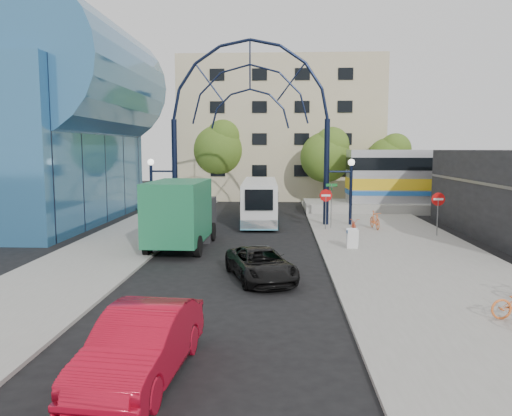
# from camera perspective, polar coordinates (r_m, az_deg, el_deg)

# --- Properties ---
(ground) EXTENTS (120.00, 120.00, 0.00)m
(ground) POSITION_cam_1_polar(r_m,az_deg,el_deg) (19.53, -3.15, -8.29)
(ground) COLOR black
(ground) RESTS_ON ground
(sidewalk_east) EXTENTS (8.00, 56.00, 0.12)m
(sidewalk_east) POSITION_cam_1_polar(r_m,az_deg,el_deg) (24.07, 17.29, -5.56)
(sidewalk_east) COLOR gray
(sidewalk_east) RESTS_ON ground
(plaza_west) EXTENTS (5.00, 50.00, 0.12)m
(plaza_west) POSITION_cam_1_polar(r_m,az_deg,el_deg) (26.64, -15.87, -4.33)
(plaza_west) COLOR gray
(plaza_west) RESTS_ON ground
(gateway_arch) EXTENTS (13.64, 0.44, 12.10)m
(gateway_arch) POSITION_cam_1_polar(r_m,az_deg,el_deg) (33.00, -0.69, 12.83)
(gateway_arch) COLOR black
(gateway_arch) RESTS_ON ground
(stop_sign) EXTENTS (0.80, 0.07, 2.50)m
(stop_sign) POSITION_cam_1_polar(r_m,az_deg,el_deg) (31.04, 7.99, 1.01)
(stop_sign) COLOR slate
(stop_sign) RESTS_ON sidewalk_east
(do_not_enter_sign) EXTENTS (0.76, 0.07, 2.48)m
(do_not_enter_sign) POSITION_cam_1_polar(r_m,az_deg,el_deg) (30.30, 20.09, 0.49)
(do_not_enter_sign) COLOR slate
(do_not_enter_sign) RESTS_ON sidewalk_east
(street_name_sign) EXTENTS (0.70, 0.70, 2.80)m
(street_name_sign) POSITION_cam_1_polar(r_m,az_deg,el_deg) (31.66, 8.61, 1.36)
(street_name_sign) COLOR slate
(street_name_sign) RESTS_ON sidewalk_east
(sandwich_board) EXTENTS (0.55, 0.61, 0.99)m
(sandwich_board) POSITION_cam_1_polar(r_m,az_deg,el_deg) (25.37, 10.97, -3.18)
(sandwich_board) COLOR white
(sandwich_board) RESTS_ON sidewalk_east
(transit_hall) EXTENTS (16.50, 18.00, 14.50)m
(transit_hall) POSITION_cam_1_polar(r_m,az_deg,el_deg) (37.96, -24.60, 8.62)
(transit_hall) COLOR #316896
(transit_hall) RESTS_ON ground
(apartment_block) EXTENTS (20.00, 12.10, 14.00)m
(apartment_block) POSITION_cam_1_polar(r_m,az_deg,el_deg) (53.76, 2.83, 8.82)
(apartment_block) COLOR #C4B288
(apartment_block) RESTS_ON ground
(train_platform) EXTENTS (32.00, 5.00, 0.80)m
(train_platform) POSITION_cam_1_polar(r_m,az_deg,el_deg) (44.81, 26.47, 0.08)
(train_platform) COLOR gray
(train_platform) RESTS_ON ground
(train_car) EXTENTS (25.10, 3.05, 4.20)m
(train_car) POSITION_cam_1_polar(r_m,az_deg,el_deg) (44.62, 26.64, 3.27)
(train_car) COLOR #B7B7BC
(train_car) RESTS_ON train_platform
(tree_north_a) EXTENTS (4.48, 4.48, 7.00)m
(tree_north_a) POSITION_cam_1_polar(r_m,az_deg,el_deg) (44.88, 8.12, 6.11)
(tree_north_a) COLOR #382314
(tree_north_a) RESTS_ON ground
(tree_north_b) EXTENTS (5.12, 5.12, 8.00)m
(tree_north_b) POSITION_cam_1_polar(r_m,az_deg,el_deg) (49.04, -4.11, 6.98)
(tree_north_b) COLOR #382314
(tree_north_b) RESTS_ON ground
(tree_north_c) EXTENTS (4.16, 4.16, 6.50)m
(tree_north_c) POSITION_cam_1_polar(r_m,az_deg,el_deg) (47.78, 15.11, 5.59)
(tree_north_c) COLOR #382314
(tree_north_c) RESTS_ON ground
(city_bus) EXTENTS (2.71, 10.43, 2.84)m
(city_bus) POSITION_cam_1_polar(r_m,az_deg,el_deg) (35.05, 0.44, 0.90)
(city_bus) COLOR silver
(city_bus) RESTS_ON ground
(green_truck) EXTENTS (2.85, 7.00, 3.50)m
(green_truck) POSITION_cam_1_polar(r_m,az_deg,el_deg) (25.89, -8.42, -0.68)
(green_truck) COLOR black
(green_truck) RESTS_ON ground
(black_suv) EXTENTS (3.33, 4.87, 1.24)m
(black_suv) POSITION_cam_1_polar(r_m,az_deg,el_deg) (19.49, 0.54, -6.44)
(black_suv) COLOR black
(black_suv) RESTS_ON ground
(red_sedan) EXTENTS (2.06, 4.90, 1.58)m
(red_sedan) POSITION_cam_1_polar(r_m,az_deg,el_deg) (11.68, -12.97, -14.94)
(red_sedan) COLOR #AC0A20
(red_sedan) RESTS_ON ground
(bike_near_a) EXTENTS (0.64, 1.65, 0.85)m
(bike_near_a) POSITION_cam_1_polar(r_m,az_deg,el_deg) (30.30, 11.12, -1.95)
(bike_near_a) COLOR #D74B2B
(bike_near_a) RESTS_ON sidewalk_east
(bike_near_b) EXTENTS (0.75, 1.88, 1.10)m
(bike_near_b) POSITION_cam_1_polar(r_m,az_deg,el_deg) (31.92, 13.43, -1.34)
(bike_near_b) COLOR orange
(bike_near_b) RESTS_ON sidewalk_east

